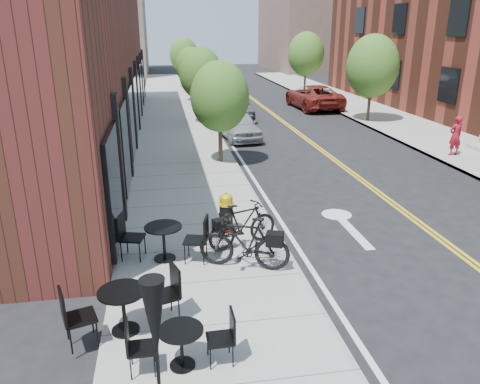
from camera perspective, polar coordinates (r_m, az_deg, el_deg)
ground at (r=10.23m, az=7.67°, el=-10.34°), size 120.00×120.00×0.00m
sidewalk_near at (r=19.12m, az=-6.93°, el=4.20°), size 4.00×70.00×0.12m
sidewalk_far at (r=22.99m, az=24.60°, el=5.16°), size 4.00×70.00×0.12m
building_near at (r=22.80m, az=-19.61°, el=14.50°), size 5.00×28.00×7.00m
bg_building_left at (r=56.68m, az=-15.75°, el=18.76°), size 8.00×14.00×10.00m
bg_building_right at (r=61.39m, az=8.75°, el=20.17°), size 10.00×16.00×12.00m
tree_near_a at (r=17.75m, az=-2.48°, el=11.53°), size 2.20×2.20×3.81m
tree_near_b at (r=25.64m, az=-4.82°, el=14.19°), size 2.30×2.30×3.98m
tree_near_c at (r=33.61m, az=-6.06°, el=15.08°), size 2.10×2.10×3.67m
tree_near_d at (r=41.56m, az=-6.86°, el=16.24°), size 2.40×2.40×4.11m
tree_far_b at (r=27.04m, az=15.85°, el=14.55°), size 2.80×2.80×4.62m
tree_far_c at (r=38.23m, az=8.06°, el=16.31°), size 2.80×2.80×4.62m
fire_hydrant at (r=11.88m, az=-1.70°, el=-2.52°), size 0.58×0.58×1.03m
bicycle_left at (r=10.02m, az=0.49°, el=-6.17°), size 2.06×1.25×1.20m
bicycle_right at (r=11.03m, az=0.34°, el=-3.98°), size 1.88×1.13×1.09m
bistro_set_a at (r=8.34m, az=-14.05°, el=-13.19°), size 1.95×1.05×1.03m
bistro_set_b at (r=7.48m, az=-7.16°, el=-17.71°), size 1.59×0.70×0.86m
bistro_set_c at (r=10.55m, az=-9.28°, el=-5.52°), size 1.98×1.02×1.04m
patio_umbrella at (r=5.47m, az=-10.27°, el=-16.65°), size 0.39×0.39×2.42m
parked_car_a at (r=22.45m, az=-0.23°, el=8.19°), size 1.96×4.00×1.31m
parked_car_b at (r=27.40m, az=-0.65°, el=10.25°), size 1.72×4.09×1.31m
parked_car_c at (r=35.47m, az=-2.49°, el=12.35°), size 2.30×4.71×1.32m
parked_car_far at (r=31.41m, az=8.95°, el=11.41°), size 2.77×5.60×1.53m
pedestrian at (r=20.83m, az=24.79°, el=6.26°), size 0.63×0.46×1.61m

